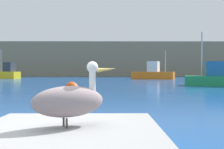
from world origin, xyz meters
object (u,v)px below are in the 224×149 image
object	(u,v)px
pelican	(70,100)
fishing_boat_orange	(153,73)
fishing_boat_yellow	(8,73)
mooring_buoy	(72,89)

from	to	relation	value
pelican	fishing_boat_orange	bearing A→B (deg)	52.10
pelican	fishing_boat_orange	xyz separation A→B (m)	(7.70, 38.16, 0.00)
fishing_boat_yellow	mooring_buoy	distance (m)	35.25
mooring_buoy	pelican	bearing A→B (deg)	-81.13
fishing_boat_orange	mooring_buoy	bearing A→B (deg)	-85.45
pelican	mooring_buoy	world-z (taller)	pelican
mooring_buoy	fishing_boat_yellow	bearing A→B (deg)	117.94
pelican	fishing_boat_yellow	distance (m)	45.03
pelican	fishing_boat_orange	distance (m)	38.92
pelican	fishing_boat_yellow	size ratio (longest dim) A/B	0.22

